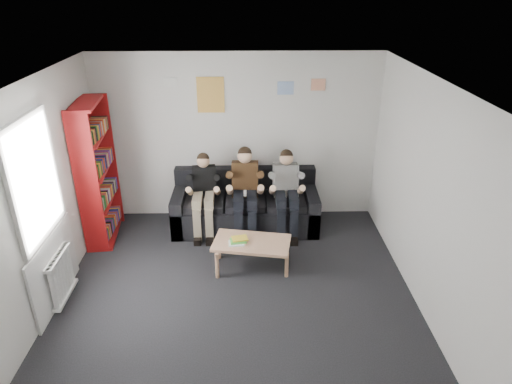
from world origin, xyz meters
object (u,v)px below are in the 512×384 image
sofa (245,207)px  bookshelf (98,173)px  person_middle (245,193)px  coffee_table (252,245)px  person_left (204,195)px  person_right (286,193)px

sofa → bookshelf: bookshelf is taller
bookshelf → person_middle: 2.21m
sofa → bookshelf: (-2.18, -0.29, 0.75)m
person_middle → coffee_table: bearing=-83.2°
person_left → person_right: person_right is taller
bookshelf → coffee_table: (2.26, -0.91, -0.70)m
bookshelf → person_middle: (2.18, 0.09, -0.39)m
person_left → person_right: bearing=-7.5°
person_left → coffee_table: bearing=-61.7°
sofa → person_left: size_ratio=1.80×
bookshelf → coffee_table: size_ratio=2.06×
person_right → person_left: bearing=176.1°
sofa → bookshelf: 2.32m
coffee_table → person_middle: (-0.09, 1.00, 0.31)m
person_middle → person_right: person_middle is taller
sofa → coffee_table: bearing=-85.9°
sofa → person_middle: person_middle is taller
coffee_table → person_right: size_ratio=0.79×
bookshelf → person_left: size_ratio=1.68×
person_left → sofa: bearing=10.1°
person_right → bookshelf: bearing=178.0°
sofa → person_right: person_right is taller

